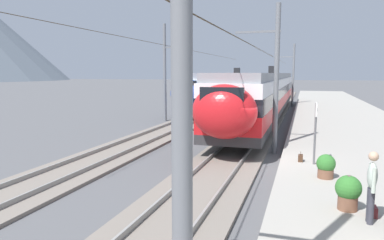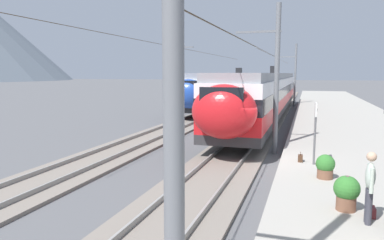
{
  "view_description": "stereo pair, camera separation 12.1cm",
  "coord_description": "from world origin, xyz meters",
  "px_view_note": "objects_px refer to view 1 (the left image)",
  "views": [
    {
      "loc": [
        -14.75,
        -1.71,
        3.83
      ],
      "look_at": [
        0.24,
        3.01,
        1.77
      ],
      "focal_mm": 33.36,
      "sensor_mm": 36.0,
      "label": 1
    },
    {
      "loc": [
        -14.72,
        -1.83,
        3.83
      ],
      "look_at": [
        0.24,
        3.01,
        1.77
      ],
      "focal_mm": 33.36,
      "sensor_mm": 36.0,
      "label": 2
    }
  ],
  "objects_px": {
    "passenger_walking": "(372,183)",
    "handbag_beside_passenger": "(373,211)",
    "train_near_platform": "(266,92)",
    "catenary_mast_east": "(292,74)",
    "potted_plant_platform_edge": "(326,165)",
    "handbag_near_sign": "(301,158)",
    "potted_plant_by_shelter": "(348,191)",
    "catenary_mast_west": "(172,35)",
    "platform_sign": "(316,119)",
    "train_far_track": "(229,87)",
    "catenary_mast_far_side": "(167,71)",
    "catenary_mast_mid": "(273,76)"
  },
  "relations": [
    {
      "from": "catenary_mast_mid",
      "to": "platform_sign",
      "type": "relative_size",
      "value": 16.48
    },
    {
      "from": "train_far_track",
      "to": "handbag_near_sign",
      "type": "xyz_separation_m",
      "value": [
        -27.19,
        -8.52,
        -1.71
      ]
    },
    {
      "from": "passenger_walking",
      "to": "handbag_near_sign",
      "type": "bearing_deg",
      "value": 15.91
    },
    {
      "from": "potted_plant_platform_edge",
      "to": "catenary_mast_west",
      "type": "bearing_deg",
      "value": 165.85
    },
    {
      "from": "platform_sign",
      "to": "catenary_mast_mid",
      "type": "bearing_deg",
      "value": 30.66
    },
    {
      "from": "catenary_mast_east",
      "to": "potted_plant_by_shelter",
      "type": "bearing_deg",
      "value": -175.58
    },
    {
      "from": "potted_plant_by_shelter",
      "to": "handbag_near_sign",
      "type": "bearing_deg",
      "value": 13.8
    },
    {
      "from": "catenary_mast_east",
      "to": "platform_sign",
      "type": "height_order",
      "value": "catenary_mast_east"
    },
    {
      "from": "train_near_platform",
      "to": "catenary_mast_east",
      "type": "height_order",
      "value": "catenary_mast_east"
    },
    {
      "from": "handbag_beside_passenger",
      "to": "potted_plant_platform_edge",
      "type": "bearing_deg",
      "value": 16.71
    },
    {
      "from": "passenger_walking",
      "to": "handbag_beside_passenger",
      "type": "bearing_deg",
      "value": -17.36
    },
    {
      "from": "platform_sign",
      "to": "handbag_beside_passenger",
      "type": "distance_m",
      "value": 5.26
    },
    {
      "from": "train_far_track",
      "to": "platform_sign",
      "type": "xyz_separation_m",
      "value": [
        -27.5,
        -9.01,
        -0.12
      ]
    },
    {
      "from": "catenary_mast_far_side",
      "to": "platform_sign",
      "type": "relative_size",
      "value": 16.48
    },
    {
      "from": "train_near_platform",
      "to": "handbag_beside_passenger",
      "type": "bearing_deg",
      "value": -167.46
    },
    {
      "from": "handbag_beside_passenger",
      "to": "train_near_platform",
      "type": "bearing_deg",
      "value": 12.54
    },
    {
      "from": "catenary_mast_west",
      "to": "catenary_mast_east",
      "type": "xyz_separation_m",
      "value": [
        39.06,
        0.02,
        -0.47
      ]
    },
    {
      "from": "train_far_track",
      "to": "handbag_near_sign",
      "type": "height_order",
      "value": "train_far_track"
    },
    {
      "from": "train_near_platform",
      "to": "catenary_mast_far_side",
      "type": "xyz_separation_m",
      "value": [
        -4.01,
        7.46,
        1.8
      ]
    },
    {
      "from": "train_near_platform",
      "to": "catenary_mast_west",
      "type": "height_order",
      "value": "catenary_mast_west"
    },
    {
      "from": "catenary_mast_east",
      "to": "handbag_beside_passenger",
      "type": "relative_size",
      "value": 102.28
    },
    {
      "from": "catenary_mast_far_side",
      "to": "handbag_beside_passenger",
      "type": "height_order",
      "value": "catenary_mast_far_side"
    },
    {
      "from": "potted_plant_by_shelter",
      "to": "train_far_track",
      "type": "bearing_deg",
      "value": 16.85
    },
    {
      "from": "catenary_mast_east",
      "to": "handbag_beside_passenger",
      "type": "distance_m",
      "value": 33.82
    },
    {
      "from": "platform_sign",
      "to": "potted_plant_platform_edge",
      "type": "bearing_deg",
      "value": -169.72
    },
    {
      "from": "train_far_track",
      "to": "catenary_mast_mid",
      "type": "distance_m",
      "value": 25.44
    },
    {
      "from": "train_far_track",
      "to": "catenary_mast_east",
      "type": "bearing_deg",
      "value": -80.81
    },
    {
      "from": "catenary_mast_east",
      "to": "passenger_walking",
      "type": "xyz_separation_m",
      "value": [
        -33.96,
        -2.97,
        -2.45
      ]
    },
    {
      "from": "train_far_track",
      "to": "catenary_mast_west",
      "type": "height_order",
      "value": "catenary_mast_west"
    },
    {
      "from": "train_near_platform",
      "to": "potted_plant_by_shelter",
      "type": "height_order",
      "value": "train_near_platform"
    },
    {
      "from": "catenary_mast_west",
      "to": "handbag_near_sign",
      "type": "xyz_separation_m",
      "value": [
        10.71,
        -1.35,
        -3.72
      ]
    },
    {
      "from": "train_near_platform",
      "to": "platform_sign",
      "type": "xyz_separation_m",
      "value": [
        -16.67,
        -3.54,
        -0.13
      ]
    },
    {
      "from": "catenary_mast_mid",
      "to": "passenger_walking",
      "type": "bearing_deg",
      "value": -160.62
    },
    {
      "from": "potted_plant_platform_edge",
      "to": "catenary_mast_far_side",
      "type": "bearing_deg",
      "value": 38.09
    },
    {
      "from": "passenger_walking",
      "to": "catenary_mast_west",
      "type": "bearing_deg",
      "value": 149.94
    },
    {
      "from": "train_far_track",
      "to": "potted_plant_by_shelter",
      "type": "height_order",
      "value": "train_far_track"
    },
    {
      "from": "catenary_mast_mid",
      "to": "potted_plant_platform_edge",
      "type": "distance_m",
      "value": 6.13
    },
    {
      "from": "platform_sign",
      "to": "handbag_beside_passenger",
      "type": "bearing_deg",
      "value": -165.62
    },
    {
      "from": "catenary_mast_mid",
      "to": "catenary_mast_east",
      "type": "distance_m",
      "value": 25.52
    },
    {
      "from": "catenary_mast_west",
      "to": "catenary_mast_east",
      "type": "bearing_deg",
      "value": 0.02
    },
    {
      "from": "handbag_near_sign",
      "to": "potted_plant_platform_edge",
      "type": "xyz_separation_m",
      "value": [
        -2.1,
        -0.82,
        0.3
      ]
    },
    {
      "from": "train_far_track",
      "to": "potted_plant_by_shelter",
      "type": "bearing_deg",
      "value": -163.15
    },
    {
      "from": "catenary_mast_west",
      "to": "handbag_near_sign",
      "type": "distance_m",
      "value": 11.42
    },
    {
      "from": "train_near_platform",
      "to": "handbag_near_sign",
      "type": "xyz_separation_m",
      "value": [
        -16.36,
        -3.05,
        -1.72
      ]
    },
    {
      "from": "potted_plant_by_shelter",
      "to": "catenary_mast_mid",
      "type": "bearing_deg",
      "value": 18.41
    },
    {
      "from": "catenary_mast_west",
      "to": "potted_plant_platform_edge",
      "type": "distance_m",
      "value": 9.51
    },
    {
      "from": "platform_sign",
      "to": "handbag_beside_passenger",
      "type": "height_order",
      "value": "platform_sign"
    },
    {
      "from": "handbag_near_sign",
      "to": "potted_plant_by_shelter",
      "type": "height_order",
      "value": "potted_plant_by_shelter"
    },
    {
      "from": "platform_sign",
      "to": "passenger_walking",
      "type": "height_order",
      "value": "platform_sign"
    },
    {
      "from": "passenger_walking",
      "to": "handbag_beside_passenger",
      "type": "xyz_separation_m",
      "value": [
        0.44,
        -0.14,
        -0.81
      ]
    }
  ]
}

